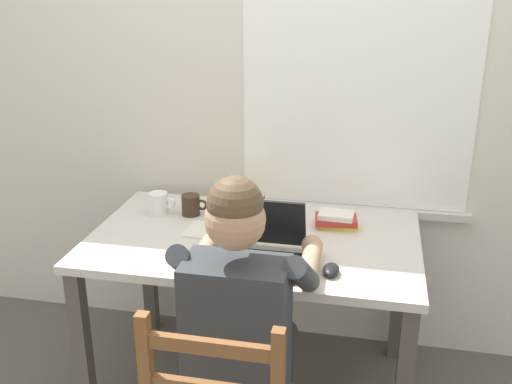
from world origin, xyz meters
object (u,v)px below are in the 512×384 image
Objects in this scene: seated_person at (244,318)px; laptop at (259,247)px; coffee_mug_white at (159,204)px; coffee_mug_dark at (191,205)px; computer_mouse at (331,270)px; book_stack_side at (248,210)px; desk at (254,257)px; book_stack_main at (337,220)px.

seated_person is 0.32m from laptop.
coffee_mug_white reaches higher than coffee_mug_dark.
computer_mouse is 0.46× the size of book_stack_side.
computer_mouse is at bearing 39.80° from seated_person.
desk is at bearing 97.99° from seated_person.
laptop is 0.46m from book_stack_main.
computer_mouse is at bearing -36.94° from desk.
laptop is at bearing -43.92° from coffee_mug_dark.
desk is at bearing -28.40° from coffee_mug_dark.
seated_person is 0.73m from book_stack_side.
coffee_mug_dark is at bearing 151.60° from desk.
computer_mouse is at bearing -88.12° from book_stack_main.
desk is 0.40m from coffee_mug_dark.
book_stack_side is (0.40, 0.06, -0.02)m from coffee_mug_white.
book_stack_main is at bearing 91.88° from computer_mouse.
book_stack_side is at bearing 131.33° from computer_mouse.
desk is 0.26m from book_stack_side.
coffee_mug_dark is (-0.67, 0.44, 0.03)m from computer_mouse.
laptop is 3.30× the size of computer_mouse.
coffee_mug_white is 1.02× the size of coffee_mug_dark.
laptop is at bearing -72.10° from desk.
coffee_mug_dark reaches higher than book_stack_side.
computer_mouse is (0.35, -0.26, 0.11)m from desk.
seated_person reaches higher than computer_mouse.
book_stack_main is at bearing -5.33° from book_stack_side.
laptop is at bearing -125.39° from book_stack_main.
seated_person reaches higher than coffee_mug_white.
laptop is 2.68× the size of coffee_mug_white.
desk is 0.52m from coffee_mug_white.
desk is 11.13× the size of coffee_mug_white.
book_stack_main is at bearing 1.55° from coffee_mug_white.
seated_person is 12.27× the size of computer_mouse.
computer_mouse is (0.28, 0.23, 0.10)m from seated_person.
laptop is at bearing 90.81° from seated_person.
book_stack_main reaches higher than book_stack_side.
seated_person is 5.70× the size of book_stack_side.
book_stack_main is at bearing -0.15° from coffee_mug_dark.
laptop is at bearing -33.39° from coffee_mug_white.
coffee_mug_white reaches higher than desk.
coffee_mug_white is 0.57× the size of book_stack_side.
laptop is (0.06, -0.20, 0.15)m from desk.
book_stack_main is (0.33, 0.18, 0.13)m from desk.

